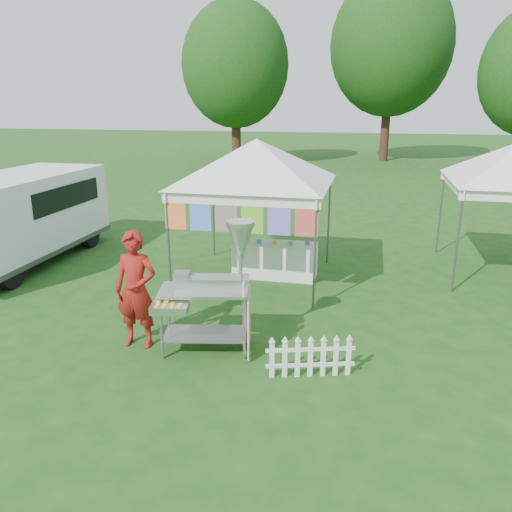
# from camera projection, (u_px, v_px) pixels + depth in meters

# --- Properties ---
(ground) EXTENTS (120.00, 120.00, 0.00)m
(ground) POSITION_uv_depth(u_px,v_px,m) (206.00, 351.00, 7.74)
(ground) COLOR #184814
(ground) RESTS_ON ground
(canopy_main) EXTENTS (4.24, 4.24, 3.45)m
(canopy_main) POSITION_uv_depth(u_px,v_px,m) (256.00, 139.00, 10.12)
(canopy_main) COLOR #59595E
(canopy_main) RESTS_ON ground
(tree_left) EXTENTS (6.40, 6.40, 9.53)m
(tree_left) POSITION_uv_depth(u_px,v_px,m) (235.00, 65.00, 29.66)
(tree_left) COLOR #341D13
(tree_left) RESTS_ON ground
(tree_mid) EXTENTS (7.60, 7.60, 11.52)m
(tree_mid) POSITION_uv_depth(u_px,v_px,m) (391.00, 45.00, 31.06)
(tree_mid) COLOR #341D13
(tree_mid) RESTS_ON ground
(donut_cart) EXTENTS (1.50, 1.27, 2.05)m
(donut_cart) POSITION_uv_depth(u_px,v_px,m) (218.00, 277.00, 7.42)
(donut_cart) COLOR gray
(donut_cart) RESTS_ON ground
(vendor) EXTENTS (0.69, 0.46, 1.86)m
(vendor) POSITION_uv_depth(u_px,v_px,m) (136.00, 290.00, 7.70)
(vendor) COLOR maroon
(vendor) RESTS_ON ground
(cargo_van) EXTENTS (2.12, 5.07, 2.09)m
(cargo_van) POSITION_uv_depth(u_px,v_px,m) (21.00, 216.00, 11.84)
(cargo_van) COLOR white
(cargo_van) RESTS_ON ground
(picket_fence) EXTENTS (1.21, 0.39, 0.56)m
(picket_fence) POSITION_uv_depth(u_px,v_px,m) (310.00, 358.00, 6.96)
(picket_fence) COLOR white
(picket_fence) RESTS_ON ground
(display_table) EXTENTS (1.80, 0.70, 0.76)m
(display_table) POSITION_uv_depth(u_px,v_px,m) (275.00, 260.00, 10.99)
(display_table) COLOR white
(display_table) RESTS_ON ground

